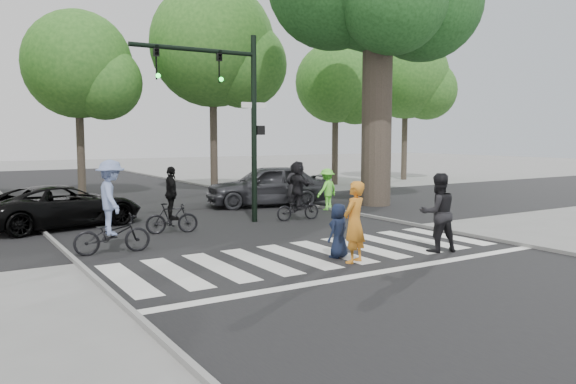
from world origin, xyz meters
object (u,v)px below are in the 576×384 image
object	(u,v)px
pedestrian_adult	(438,213)
cyclist_right	(298,194)
traffic_signal	(230,101)
car_suv	(63,206)
pedestrian_child	(339,231)
car_grey	(267,185)
cyclist_mid	(172,206)
pedestrian_woman	(354,222)
cyclist_left	(112,213)

from	to	relation	value
pedestrian_adult	cyclist_right	xyz separation A→B (m)	(-0.12, 6.07, -0.07)
traffic_signal	car_suv	xyz separation A→B (m)	(-4.67, 2.18, -3.24)
pedestrian_child	cyclist_right	distance (m)	5.85
traffic_signal	car_grey	bearing A→B (deg)	46.02
traffic_signal	pedestrian_child	xyz separation A→B (m)	(-0.10, -5.81, -3.27)
car_grey	pedestrian_adult	bearing A→B (deg)	9.22
car_grey	car_suv	bearing A→B (deg)	-66.57
cyclist_right	car_grey	xyz separation A→B (m)	(1.06, 3.88, -0.05)
traffic_signal	cyclist_mid	world-z (taller)	traffic_signal
pedestrian_woman	car_suv	world-z (taller)	pedestrian_woman
pedestrian_woman	pedestrian_child	distance (m)	0.66
pedestrian_child	cyclist_left	distance (m)	5.41
pedestrian_adult	car_suv	size ratio (longest dim) A/B	0.40
traffic_signal	cyclist_mid	xyz separation A→B (m)	(-2.23, -0.66, -3.10)
pedestrian_child	cyclist_mid	size ratio (longest dim) A/B	0.65
pedestrian_adult	cyclist_right	size ratio (longest dim) A/B	0.97
cyclist_left	car_suv	distance (m)	4.78
pedestrian_woman	pedestrian_child	xyz separation A→B (m)	(0.02, 0.60, -0.28)
cyclist_left	cyclist_mid	size ratio (longest dim) A/B	1.16
pedestrian_adult	car_suv	distance (m)	11.20
pedestrian_child	traffic_signal	bearing A→B (deg)	-111.14
traffic_signal	pedestrian_child	world-z (taller)	traffic_signal
pedestrian_adult	cyclist_mid	world-z (taller)	cyclist_mid
cyclist_mid	cyclist_right	xyz separation A→B (m)	(4.47, 0.20, 0.09)
traffic_signal	pedestrian_woman	world-z (taller)	traffic_signal
pedestrian_woman	cyclist_mid	distance (m)	6.12
cyclist_left	car_grey	xyz separation A→B (m)	(7.73, 6.01, -0.14)
traffic_signal	cyclist_left	xyz separation A→B (m)	(-4.43, -2.59, -2.92)
pedestrian_adult	car_grey	xyz separation A→B (m)	(0.94, 9.95, -0.12)
pedestrian_child	cyclist_mid	xyz separation A→B (m)	(-2.13, 5.15, 0.17)
cyclist_mid	pedestrian_woman	bearing A→B (deg)	-69.84
cyclist_right	cyclist_mid	bearing A→B (deg)	-177.38
pedestrian_adult	cyclist_left	world-z (taller)	cyclist_left
cyclist_left	car_grey	bearing A→B (deg)	37.83
pedestrian_child	cyclist_left	world-z (taller)	cyclist_left
pedestrian_child	car_suv	bearing A→B (deg)	-80.37
cyclist_left	cyclist_mid	distance (m)	2.93
pedestrian_woman	traffic_signal	bearing A→B (deg)	-114.25
pedestrian_child	cyclist_right	size ratio (longest dim) A/B	0.64
cyclist_right	pedestrian_woman	bearing A→B (deg)	-111.69
cyclist_left	cyclist_mid	world-z (taller)	cyclist_left
cyclist_mid	car_grey	world-z (taller)	cyclist_mid
cyclist_right	traffic_signal	bearing A→B (deg)	168.44
pedestrian_woman	pedestrian_adult	xyz separation A→B (m)	(2.49, -0.12, 0.05)
pedestrian_adult	car_suv	xyz separation A→B (m)	(-7.03, 8.71, -0.30)
traffic_signal	cyclist_left	size ratio (longest dim) A/B	2.66
cyclist_mid	cyclist_right	bearing A→B (deg)	2.62
traffic_signal	pedestrian_adult	world-z (taller)	traffic_signal
traffic_signal	pedestrian_adult	distance (m)	7.54
cyclist_mid	car_suv	size ratio (longest dim) A/B	0.41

